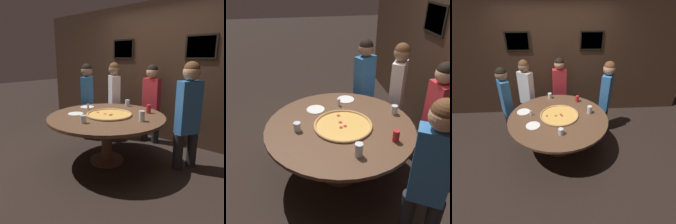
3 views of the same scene
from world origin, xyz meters
The scene contains 15 objects.
ground_plane centered at (0.00, 0.00, 0.00)m, with size 24.00×24.00×0.00m, color black.
back_wall centered at (0.00, 1.47, 1.30)m, with size 6.40×0.08×2.60m.
dining_table centered at (0.00, 0.00, 0.63)m, with size 1.74×1.74×0.74m.
giant_pizza centered at (0.02, 0.03, 0.75)m, with size 0.69×0.69×0.03m.
drink_cup_far_right centered at (0.40, 0.52, 0.81)m, with size 0.07×0.07×0.13m, color #B22328.
drink_cup_near_right centered at (-0.15, 0.72, 0.80)m, with size 0.08×0.08×0.11m, color silver.
drink_cup_by_shaker centered at (0.57, 0.08, 0.81)m, with size 0.08×0.08×0.15m, color silver.
drink_cup_beside_pizza centered at (0.03, -0.49, 0.79)m, with size 0.08×0.08×0.11m, color silver.
white_plate_near_front centered at (-0.42, -0.25, 0.74)m, with size 0.23×0.23×0.01m, color white.
white_plate_far_back centered at (-0.63, 0.19, 0.74)m, with size 0.24×0.24×0.01m, color white.
condiment_shaker centered at (-0.48, 0.07, 0.79)m, with size 0.04×0.04×0.10m.
diner_side_left centered at (-1.02, 0.56, 0.83)m, with size 0.30×0.38×1.47m.
diner_far_right centered at (0.07, 1.16, 0.83)m, with size 0.37×0.22×1.46m.
diner_centre_back centered at (-0.66, 0.96, 0.85)m, with size 0.38×0.32×1.49m.
diner_side_right centered at (1.00, 0.59, 0.87)m, with size 0.32×0.40×1.54m.
Camera 1 is at (2.11, -2.34, 1.58)m, focal length 35.00 mm.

